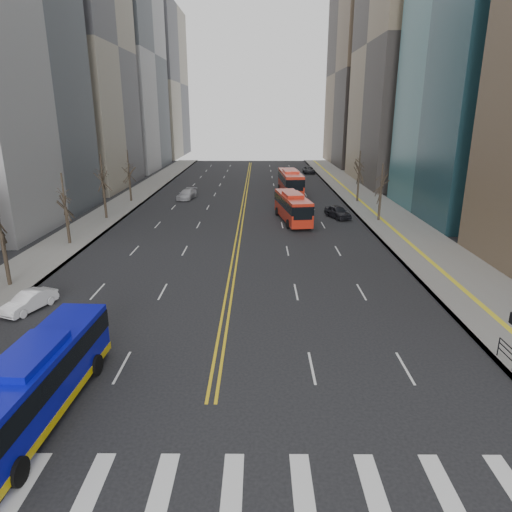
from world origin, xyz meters
TOP-DOWN VIEW (x-y plane):
  - ground at (0.00, 0.00)m, footprint 220.00×220.00m
  - sidewalk_right at (17.50, 45.00)m, footprint 7.00×130.00m
  - sidewalk_left at (-16.50, 45.00)m, footprint 5.00×130.00m
  - crosswalk at (0.00, 0.00)m, footprint 26.70×4.00m
  - centerline at (0.00, 55.00)m, footprint 0.55×100.00m
  - office_towers at (0.12, 68.51)m, footprint 83.00×134.00m
  - street_trees at (-7.18, 34.55)m, footprint 35.20×47.20m
  - blue_bus at (-6.98, 4.00)m, footprint 2.87×10.75m
  - red_bus_near at (5.97, 39.88)m, footprint 3.83×10.60m
  - red_bus_far at (6.95, 58.39)m, footprint 3.41×11.88m
  - car_white at (-12.50, 14.80)m, footprint 2.54×3.92m
  - car_dark_mid at (11.52, 41.65)m, footprint 3.08×4.64m
  - car_silver at (-8.36, 54.07)m, footprint 2.82×5.16m
  - car_dark_far at (12.50, 83.96)m, footprint 2.23×4.81m

SIDE VIEW (x-z plane):
  - ground at x=0.00m, z-range 0.00..0.00m
  - crosswalk at x=0.00m, z-range 0.00..0.01m
  - centerline at x=0.00m, z-range 0.00..0.01m
  - sidewalk_right at x=17.50m, z-range 0.00..0.15m
  - sidewalk_left at x=-16.50m, z-range 0.00..0.15m
  - car_white at x=-12.50m, z-range 0.00..1.22m
  - car_dark_far at x=12.50m, z-range 0.00..1.33m
  - car_silver at x=-8.36m, z-range 0.00..1.42m
  - car_dark_mid at x=11.52m, z-range 0.00..1.47m
  - blue_bus at x=-6.98m, z-range 0.08..3.21m
  - red_bus_near at x=5.97m, z-range 0.19..3.50m
  - red_bus_far at x=6.95m, z-range 0.21..3.92m
  - street_trees at x=-7.18m, z-range 1.07..8.67m
  - office_towers at x=0.12m, z-range -5.08..52.92m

